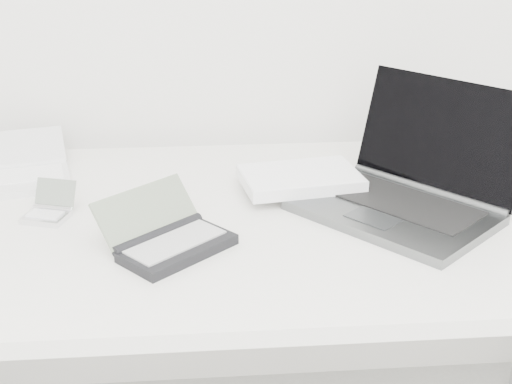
{
  "coord_description": "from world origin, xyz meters",
  "views": [
    {
      "loc": [
        -0.13,
        0.3,
        1.3
      ],
      "look_at": [
        -0.03,
        1.51,
        0.79
      ],
      "focal_mm": 50.0,
      "sensor_mm": 36.0,
      "label": 1
    }
  ],
  "objects": [
    {
      "name": "desk",
      "position": [
        0.0,
        1.55,
        0.68
      ],
      "size": [
        1.6,
        0.8,
        0.73
      ],
      "color": "white",
      "rests_on": "ground"
    },
    {
      "name": "palmtop_charcoal",
      "position": [
        -0.19,
        1.41,
        0.75
      ],
      "size": [
        0.25,
        0.25,
        0.09
      ],
      "rotation": [
        0.0,
        0.0,
        0.73
      ],
      "color": "black",
      "rests_on": "desk"
    },
    {
      "name": "pda_silver",
      "position": [
        -0.42,
        1.56,
        0.74
      ],
      "size": [
        0.1,
        0.11,
        0.06
      ],
      "rotation": [
        0.0,
        0.0,
        -0.31
      ],
      "color": "silver",
      "rests_on": "desk"
    },
    {
      "name": "netbook_open_white",
      "position": [
        -0.53,
        1.77,
        0.75
      ],
      "size": [
        0.27,
        0.32,
        0.06
      ],
      "rotation": [
        0.0,
        0.0,
        0.23
      ],
      "color": "silver",
      "rests_on": "desk"
    },
    {
      "name": "laptop_large",
      "position": [
        0.21,
        1.57,
        0.77
      ],
      "size": [
        0.55,
        0.47,
        0.23
      ],
      "rotation": [
        0.0,
        0.0,
        -0.85
      ],
      "color": "#575A5C",
      "rests_on": "desk"
    }
  ]
}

